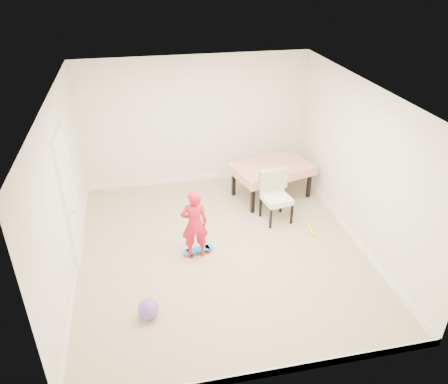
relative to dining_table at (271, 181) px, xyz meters
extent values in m
plane|color=tan|center=(-1.32, -1.53, -0.34)|extent=(5.00, 5.00, 0.00)
cube|color=white|center=(-1.32, -1.53, 2.24)|extent=(4.50, 5.00, 0.04)
cube|color=silver|center=(-1.32, 0.95, 0.96)|extent=(4.50, 0.04, 2.60)
cube|color=silver|center=(-1.32, -4.01, 0.96)|extent=(4.50, 0.04, 2.60)
cube|color=silver|center=(-3.55, -1.53, 0.96)|extent=(0.04, 5.00, 2.60)
cube|color=silver|center=(0.91, -1.53, 0.96)|extent=(0.04, 5.00, 2.60)
cube|color=white|center=(-3.54, -1.23, 0.69)|extent=(0.11, 0.94, 2.11)
cube|color=white|center=(-1.32, 0.96, -0.28)|extent=(4.50, 0.02, 0.12)
cube|color=white|center=(-1.32, -4.02, -0.28)|extent=(4.50, 0.02, 0.12)
cube|color=white|center=(-3.56, -1.53, -0.28)|extent=(0.02, 5.00, 0.12)
cube|color=white|center=(0.92, -1.53, -0.28)|extent=(0.02, 5.00, 0.12)
imported|color=red|center=(-1.74, -1.61, 0.23)|extent=(0.42, 0.28, 1.15)
sphere|color=#7B54CB|center=(-2.55, -2.80, -0.20)|extent=(0.28, 0.28, 0.28)
cylinder|color=yellow|center=(0.32, -1.32, -0.31)|extent=(0.11, 0.40, 0.06)
camera|label=1|loc=(-2.44, -7.18, 3.95)|focal=35.00mm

